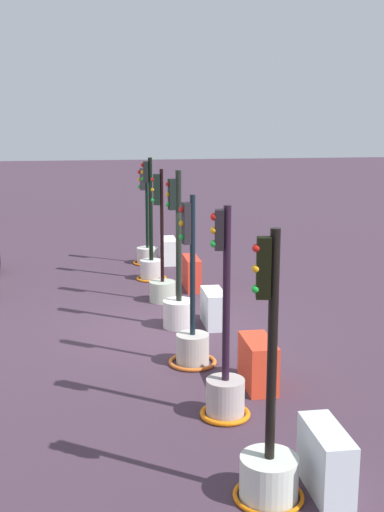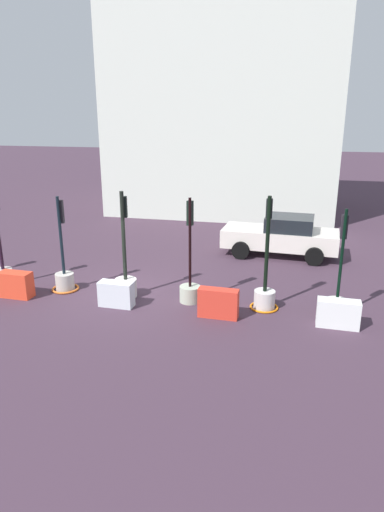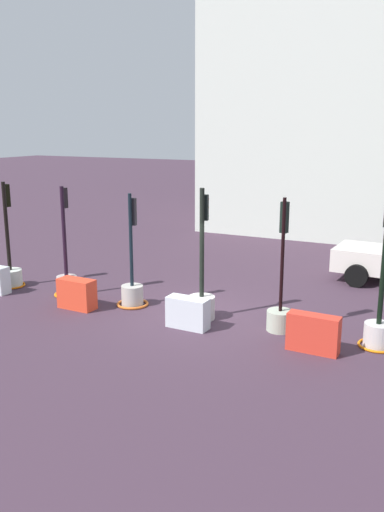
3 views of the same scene
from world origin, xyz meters
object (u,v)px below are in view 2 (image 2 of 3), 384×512
traffic_light_5 (265,290)px  car_white_van (282,236)px  construction_barrier_1 (16,285)px  construction_barrier_2 (116,294)px  construction_barrier_3 (218,303)px  traffic_light_4 (190,283)px  traffic_light_6 (337,301)px  traffic_light_2 (64,275)px  traffic_light_3 (126,278)px  traffic_light_1 (3,269)px  construction_barrier_4 (338,314)px

traffic_light_5 → car_white_van: (0.25, 5.47, 0.23)m
construction_barrier_1 → construction_barrier_2: 3.37m
construction_barrier_3 → traffic_light_5: bearing=37.0°
traffic_light_4 → construction_barrier_2: bearing=-157.6°
traffic_light_5 → traffic_light_6: 2.06m
traffic_light_2 → construction_barrier_3: size_ratio=2.71×
traffic_light_2 → traffic_light_3: traffic_light_3 is taller
traffic_light_3 → traffic_light_5: size_ratio=1.00×
traffic_light_1 → construction_barrier_3: (7.48, -0.82, -0.16)m
traffic_light_1 → construction_barrier_2: (4.36, -0.75, -0.20)m
traffic_light_4 → car_white_van: bearing=65.1°
traffic_light_6 → construction_barrier_1: size_ratio=3.01×
traffic_light_2 → traffic_light_4: bearing=-0.0°
traffic_light_3 → construction_barrier_1: 3.48m
traffic_light_4 → construction_barrier_4: size_ratio=2.84×
traffic_light_1 → construction_barrier_4: (10.76, -0.68, -0.20)m
traffic_light_6 → construction_barrier_3: 3.39m
traffic_light_4 → traffic_light_2: bearing=180.0°
traffic_light_3 → traffic_light_6: size_ratio=1.07×
construction_barrier_1 → construction_barrier_2: construction_barrier_1 is taller
traffic_light_3 → traffic_light_4: size_ratio=1.04×
traffic_light_1 → construction_barrier_3: size_ratio=2.79×
construction_barrier_3 → construction_barrier_4: bearing=2.5°
construction_barrier_1 → construction_barrier_2: size_ratio=0.99×
traffic_light_4 → traffic_light_6: (4.33, -0.10, -0.11)m
traffic_light_5 → traffic_light_6: (2.05, -0.11, -0.10)m
car_white_van → construction_barrier_1: bearing=-141.4°
construction_barrier_1 → construction_barrier_3: bearing=-0.2°
traffic_light_2 → traffic_light_3: 2.18m
traffic_light_6 → car_white_van: traffic_light_6 is taller
traffic_light_5 → construction_barrier_2: (-4.36, -0.86, -0.20)m
traffic_light_4 → construction_barrier_1: bearing=-170.6°
construction_barrier_3 → construction_barrier_4: (3.28, 0.15, -0.04)m
traffic_light_5 → car_white_van: size_ratio=0.72×
traffic_light_5 → construction_barrier_4: traffic_light_5 is taller
construction_barrier_1 → construction_barrier_3: construction_barrier_3 is taller
traffic_light_4 → construction_barrier_2: traffic_light_4 is taller
traffic_light_1 → construction_barrier_2: size_ratio=3.04×
traffic_light_2 → traffic_light_4: traffic_light_4 is taller
construction_barrier_3 → traffic_light_6: bearing=14.0°
traffic_light_4 → construction_barrier_1: (-5.45, -0.90, -0.19)m
traffic_light_2 → construction_barrier_2: 2.33m
traffic_light_3 → traffic_light_6: bearing=-0.1°
traffic_light_6 → traffic_light_1: bearing=180.0°
construction_barrier_2 → construction_barrier_4: bearing=0.7°
construction_barrier_1 → construction_barrier_3: (6.49, -0.03, 0.02)m
traffic_light_4 → construction_barrier_1: size_ratio=3.11×
construction_barrier_2 → construction_barrier_4: (6.41, 0.08, -0.00)m
traffic_light_2 → traffic_light_4: (4.24, -0.00, 0.09)m
construction_barrier_4 → construction_barrier_3: bearing=-177.5°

